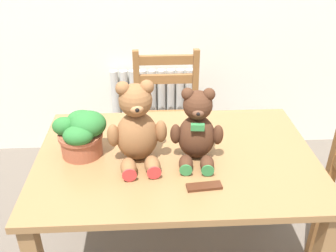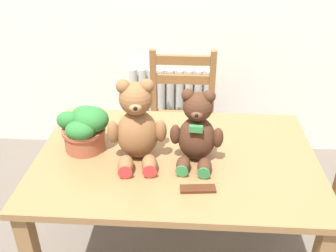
# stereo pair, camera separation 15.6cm
# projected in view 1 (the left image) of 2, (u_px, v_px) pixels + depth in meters

# --- Properties ---
(radiator) EXTENTS (0.61, 0.10, 0.66)m
(radiator) POSITION_uv_depth(u_px,v_px,m) (153.00, 115.00, 2.85)
(radiator) COLOR beige
(radiator) RESTS_ON ground_plane
(dining_table) EXTENTS (1.23, 0.83, 0.71)m
(dining_table) POSITION_uv_depth(u_px,v_px,m) (176.00, 173.00, 1.70)
(dining_table) COLOR olive
(dining_table) RESTS_ON ground_plane
(wooden_chair_behind) EXTENTS (0.43, 0.41, 0.88)m
(wooden_chair_behind) POSITION_uv_depth(u_px,v_px,m) (167.00, 121.00, 2.47)
(wooden_chair_behind) COLOR brown
(wooden_chair_behind) RESTS_ON ground_plane
(teddy_bear_left) EXTENTS (0.25, 0.26, 0.36)m
(teddy_bear_left) POSITION_uv_depth(u_px,v_px,m) (137.00, 128.00, 1.55)
(teddy_bear_left) COLOR brown
(teddy_bear_left) RESTS_ON dining_table
(teddy_bear_right) EXTENTS (0.23, 0.23, 0.32)m
(teddy_bear_right) POSITION_uv_depth(u_px,v_px,m) (197.00, 130.00, 1.57)
(teddy_bear_right) COLOR #472819
(teddy_bear_right) RESTS_ON dining_table
(potted_plant) EXTENTS (0.23, 0.20, 0.20)m
(potted_plant) POSITION_uv_depth(u_px,v_px,m) (82.00, 133.00, 1.61)
(potted_plant) COLOR #9E5138
(potted_plant) RESTS_ON dining_table
(chocolate_bar) EXTENTS (0.14, 0.06, 0.01)m
(chocolate_bar) POSITION_uv_depth(u_px,v_px,m) (204.00, 186.00, 1.45)
(chocolate_bar) COLOR #472314
(chocolate_bar) RESTS_ON dining_table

